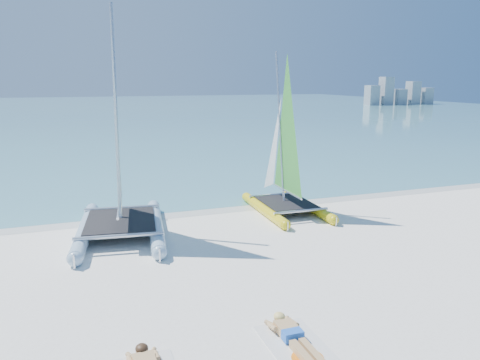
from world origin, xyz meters
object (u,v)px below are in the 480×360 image
(catamaran_yellow, at_px, (282,160))
(towel_b, at_px, (298,348))
(sunbather_b, at_px, (294,337))
(catamaran_blue, at_px, (118,165))

(catamaran_yellow, distance_m, towel_b, 9.25)
(sunbather_b, bearing_deg, catamaran_blue, 107.36)
(catamaran_yellow, bearing_deg, towel_b, -111.38)
(catamaran_yellow, bearing_deg, catamaran_blue, -170.15)
(sunbather_b, bearing_deg, towel_b, -90.00)
(towel_b, distance_m, sunbather_b, 0.22)
(towel_b, relative_size, sunbather_b, 1.07)
(catamaran_yellow, relative_size, sunbather_b, 3.36)
(catamaran_blue, xyz_separation_m, sunbather_b, (2.28, -7.31, -2.02))
(catamaran_blue, distance_m, catamaran_yellow, 5.87)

